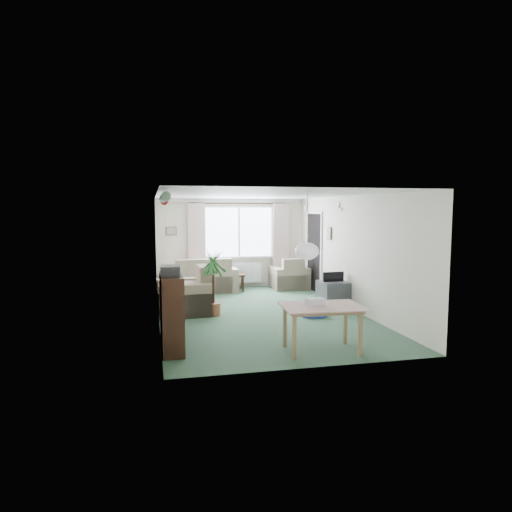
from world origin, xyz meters
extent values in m
plane|color=#31523A|center=(0.00, 0.00, 0.00)|extent=(6.50, 6.50, 0.00)
cube|color=white|center=(0.20, 3.23, 1.50)|extent=(1.80, 0.03, 1.30)
cube|color=black|center=(0.20, 3.15, 2.27)|extent=(2.60, 0.03, 0.03)
cube|color=beige|center=(-0.95, 3.13, 1.27)|extent=(0.45, 0.08, 2.00)
cube|color=beige|center=(1.35, 3.13, 1.27)|extent=(0.45, 0.08, 2.00)
cube|color=white|center=(0.20, 3.19, 0.40)|extent=(1.20, 0.10, 0.55)
cube|color=black|center=(1.99, 2.20, 1.00)|extent=(0.03, 0.95, 2.00)
sphere|color=white|center=(0.20, -2.30, 1.48)|extent=(0.36, 0.36, 0.36)
cylinder|color=#196626|center=(-1.92, -2.30, 2.28)|extent=(1.60, 1.60, 0.12)
sphere|color=silver|center=(1.30, 0.90, 2.22)|extent=(0.20, 0.20, 0.20)
sphere|color=silver|center=(1.60, -0.30, 2.22)|extent=(0.20, 0.20, 0.20)
cube|color=brown|center=(-1.60, 3.23, 1.55)|extent=(0.28, 0.03, 0.22)
cube|color=brown|center=(1.98, 1.20, 1.55)|extent=(0.03, 0.24, 0.30)
cube|color=#C2B992|center=(-0.87, 2.75, 0.44)|extent=(1.80, 1.00, 0.88)
cube|color=beige|center=(1.48, 2.73, 0.41)|extent=(0.93, 0.88, 0.83)
cube|color=beige|center=(-1.50, 0.40, 0.48)|extent=(1.06, 1.11, 0.96)
cube|color=black|center=(-0.25, 2.75, 0.22)|extent=(1.06, 0.69, 0.45)
cube|color=#503129|center=(-0.14, 2.72, 0.53)|extent=(0.12, 0.04, 0.16)
cube|color=black|center=(-1.84, -2.05, 0.57)|extent=(0.33, 0.95, 1.15)
cube|color=#323237|center=(-1.85, -2.09, 1.22)|extent=(0.30, 0.37, 0.14)
cylinder|color=#296221|center=(-0.93, 0.05, 0.68)|extent=(0.63, 0.63, 1.36)
cube|color=tan|center=(0.33, -2.60, 0.34)|extent=(1.12, 0.79, 0.67)
cube|color=white|center=(0.26, -2.54, 0.73)|extent=(0.28, 0.22, 0.12)
cube|color=#333337|center=(1.70, 0.24, 0.28)|extent=(0.59, 0.64, 0.56)
cylinder|color=#224D9E|center=(1.01, -0.43, 0.05)|extent=(0.73, 0.73, 0.11)
camera|label=1|loc=(-2.11, -8.86, 2.12)|focal=32.00mm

